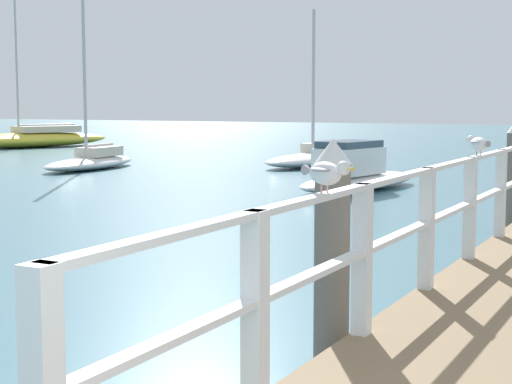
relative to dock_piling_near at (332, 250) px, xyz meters
name	(u,v)px	position (x,y,z in m)	size (l,w,h in m)	color
dock_piling_near	(332,250)	(0.00, 0.00, 0.00)	(0.29, 0.29, 1.76)	#6B6056
seagull_foreground	(326,172)	(0.39, -1.05, 0.70)	(0.44, 0.26, 0.21)	white
seagull_background	(478,143)	(0.37, 3.28, 0.70)	(0.35, 0.39, 0.21)	white
boat_0	(319,157)	(-8.13, 18.48, -0.59)	(2.76, 5.16, 5.00)	white
boat_1	(29,139)	(-24.71, 22.75, -0.48)	(5.00, 8.68, 8.93)	gold
boat_3	(356,174)	(-4.42, 12.13, -0.50)	(2.23, 4.73, 1.17)	white
boat_6	(92,160)	(-13.96, 14.14, -0.60)	(2.02, 4.68, 5.94)	white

